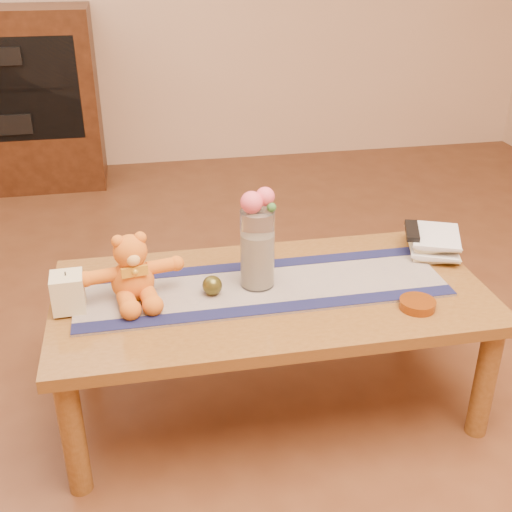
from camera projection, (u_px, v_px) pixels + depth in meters
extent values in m
plane|color=#4E2A16|center=(270.00, 400.00, 2.29)|extent=(5.50, 5.50, 0.00)
cube|color=brown|center=(271.00, 296.00, 2.09)|extent=(1.40, 0.70, 0.04)
cylinder|color=brown|center=(73.00, 436.00, 1.83)|extent=(0.07, 0.07, 0.41)
cylinder|color=brown|center=(485.00, 382.00, 2.05)|extent=(0.07, 0.07, 0.41)
cylinder|color=brown|center=(82.00, 326.00, 2.34)|extent=(0.07, 0.07, 0.41)
cylinder|color=brown|center=(411.00, 293.00, 2.56)|extent=(0.07, 0.07, 0.41)
cube|color=#241C4E|center=(262.00, 287.00, 2.09)|extent=(1.20, 0.35, 0.01)
cube|color=#13163B|center=(272.00, 308.00, 1.97)|extent=(1.20, 0.06, 0.00)
cube|color=#13163B|center=(254.00, 265.00, 2.22)|extent=(1.20, 0.06, 0.00)
cube|color=beige|center=(68.00, 292.00, 1.94)|extent=(0.10, 0.10, 0.12)
cylinder|color=black|center=(65.00, 274.00, 1.91)|extent=(0.00, 0.00, 0.01)
cylinder|color=silver|center=(257.00, 249.00, 2.04)|extent=(0.11, 0.11, 0.26)
cylinder|color=beige|center=(257.00, 260.00, 2.06)|extent=(0.09, 0.09, 0.18)
sphere|color=#E45061|center=(252.00, 202.00, 1.96)|extent=(0.07, 0.07, 0.07)
sphere|color=#E45061|center=(265.00, 197.00, 1.97)|extent=(0.06, 0.06, 0.06)
sphere|color=#4B5EA4|center=(258.00, 198.00, 2.00)|extent=(0.04, 0.04, 0.04)
sphere|color=#4B5EA4|center=(247.00, 204.00, 1.99)|extent=(0.04, 0.04, 0.04)
sphere|color=#33662D|center=(271.00, 207.00, 1.97)|extent=(0.03, 0.03, 0.03)
sphere|color=#454217|center=(212.00, 285.00, 2.03)|extent=(0.08, 0.08, 0.06)
imported|color=beige|center=(410.00, 248.00, 2.34)|extent=(0.22, 0.26, 0.02)
imported|color=beige|center=(412.00, 244.00, 2.32)|extent=(0.24, 0.27, 0.02)
imported|color=beige|center=(409.00, 238.00, 2.32)|extent=(0.21, 0.26, 0.02)
imported|color=beige|center=(413.00, 234.00, 2.31)|extent=(0.24, 0.27, 0.02)
cube|color=black|center=(412.00, 231.00, 2.29)|extent=(0.10, 0.17, 0.02)
cylinder|color=#BF5914|center=(417.00, 304.00, 1.98)|extent=(0.13, 0.13, 0.03)
cube|color=black|center=(0.00, 101.00, 4.00)|extent=(1.20, 0.50, 1.10)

